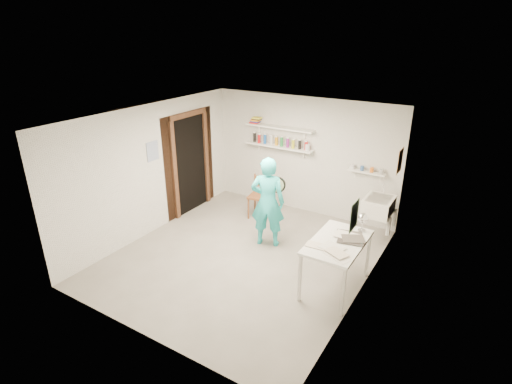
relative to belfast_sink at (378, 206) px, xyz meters
The scene contains 27 objects.
floor 2.54m from the belfast_sink, 135.83° to the right, with size 4.00×4.50×0.02m, color slate.
ceiling 2.98m from the belfast_sink, 135.83° to the right, with size 4.00×4.50×0.02m, color silver.
wall_back 1.90m from the belfast_sink, 162.26° to the left, with size 4.00×0.02×2.40m, color silver.
wall_front 4.36m from the belfast_sink, 113.84° to the right, with size 4.00×0.02×2.40m, color silver.
wall_left 4.16m from the belfast_sink, 155.67° to the right, with size 0.02×4.50×2.40m, color silver.
wall_right 1.79m from the belfast_sink, 81.30° to the right, with size 0.02×4.50×2.40m, color silver.
doorway_recess 3.81m from the belfast_sink, behind, with size 0.02×0.90×2.00m, color black.
corridor_box 4.51m from the belfast_sink, behind, with size 1.40×1.50×2.10m, color brown.
door_lintel 4.01m from the belfast_sink, behind, with size 0.06×1.05×0.10m, color brown.
door_jamb_near 3.91m from the belfast_sink, 162.82° to the right, with size 0.06×0.10×2.00m, color brown.
door_jamb_far 3.74m from the belfast_sink, behind, with size 0.06×0.10×2.00m, color brown.
shelf_lower 2.38m from the belfast_sink, 169.18° to the left, with size 1.50×0.22×0.03m, color white.
shelf_upper 2.52m from the belfast_sink, 169.18° to the left, with size 1.50×0.22×0.03m, color white.
ledge_shelf 0.75m from the belfast_sink, 130.40° to the left, with size 0.70×0.14×0.03m, color white.
poster_left 4.17m from the belfast_sink, 156.18° to the right, with size 0.01×0.28×0.36m, color #334C7F.
poster_right_a 0.89m from the belfast_sink, 22.79° to the left, with size 0.01×0.34×0.42m, color #995933.
poster_right_b 2.40m from the belfast_sink, 83.96° to the right, with size 0.01×0.30×0.38m, color #3F724C.
belfast_sink is the anchor object (origin of this frame).
man 1.97m from the belfast_sink, 145.66° to the right, with size 0.60×0.39×1.63m, color #28C5CB.
wall_clock 1.84m from the belfast_sink, 149.82° to the right, with size 0.29×0.29×0.04m, color beige.
wooden_chair 2.33m from the belfast_sink, behind, with size 0.43×0.41×0.92m, color brown.
work_table 1.76m from the belfast_sink, 93.64° to the right, with size 0.71×1.19×0.79m, color white.
desk_lamp 1.30m from the belfast_sink, 86.07° to the right, with size 0.15×0.15×0.15m, color silver.
spray_cans 2.41m from the belfast_sink, 169.18° to the left, with size 1.32×0.06×0.17m.
book_stack 3.06m from the belfast_sink, behind, with size 0.26×0.14×0.14m.
ledge_pots 0.78m from the belfast_sink, 130.40° to the left, with size 0.48×0.07×0.09m.
papers 1.74m from the belfast_sink, 93.64° to the right, with size 0.30×0.22×0.03m.
Camera 1 is at (3.25, -4.92, 3.64)m, focal length 28.00 mm.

